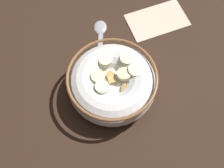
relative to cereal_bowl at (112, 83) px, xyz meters
The scene contains 4 objects.
ground_plane 4.34cm from the cereal_bowl, 139.20° to the right, with size 122.17×122.17×2.00cm, color #332116.
cereal_bowl is the anchor object (origin of this frame).
spoon 13.31cm from the cereal_bowl, 82.89° to the left, with size 7.43×15.39×0.80cm.
folded_napkin 20.35cm from the cereal_bowl, 40.21° to the left, with size 13.24×7.95×0.30cm, color beige.
Camera 1 is at (-7.91, -22.71, 54.61)cm, focal length 47.52 mm.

